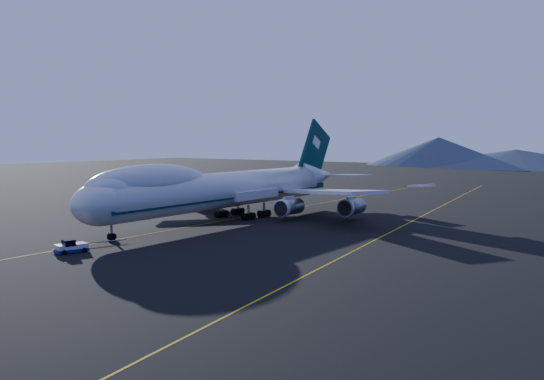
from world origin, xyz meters
The scene contains 5 objects.
ground centered at (0.00, 0.00, 0.00)m, with size 500.00×500.00×0.00m, color black.
taxiway_line_main centered at (0.00, 0.00, 0.01)m, with size 0.25×220.00×0.01m, color #C3930B.
taxiway_line_side centered at (30.00, 10.00, 0.01)m, with size 0.25×200.00×0.01m, color #C3930B.
boeing_747 centered at (0.00, 0.03, 5.81)m, with size 59.62×72.43×19.37m.
pushback_tug centered at (3.00, -35.87, 0.56)m, with size 3.21×4.52×1.79m.
Camera 1 is at (69.78, -85.91, 15.18)m, focal length 40.00 mm.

